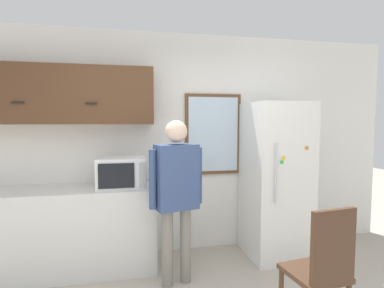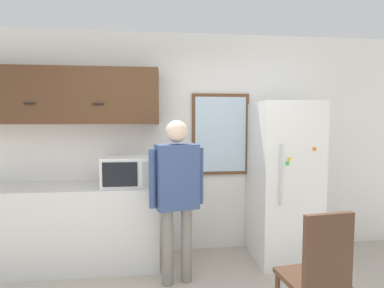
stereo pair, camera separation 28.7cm
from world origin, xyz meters
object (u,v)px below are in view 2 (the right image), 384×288
person (177,186)px  chair (318,272)px  microwave (127,171)px  refrigerator (283,181)px

person → chair: size_ratio=1.64×
microwave → chair: (1.51, -1.34, -0.54)m
person → chair: 1.42m
chair → refrigerator: bearing=-109.5°
refrigerator → microwave: bearing=-179.8°
microwave → refrigerator: (1.80, 0.01, -0.15)m
person → refrigerator: 1.34m
microwave → chair: bearing=-41.6°
refrigerator → chair: 1.43m
person → refrigerator: bearing=5.0°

